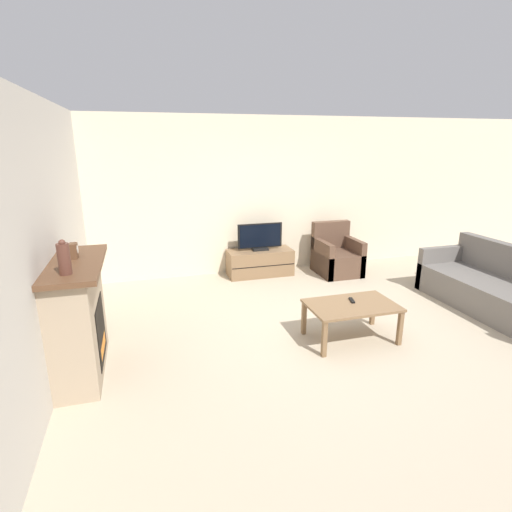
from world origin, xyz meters
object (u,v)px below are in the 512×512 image
object	(u,v)px
tv	(260,238)
armchair	(336,257)
tv_stand	(260,262)
mantel_clock	(74,251)
remote	(352,300)
couch	(500,292)
mantel_vase_left	(64,258)
coffee_table	(352,308)
fireplace	(78,317)

from	to	relation	value
tv	armchair	size ratio (longest dim) A/B	0.89
tv_stand	mantel_clock	bearing A→B (deg)	-138.26
remote	couch	xyz separation A→B (m)	(2.32, 0.07, -0.17)
tv	armchair	bearing A→B (deg)	-11.53
mantel_vase_left	tv_stand	world-z (taller)	mantel_vase_left
mantel_vase_left	tv_stand	xyz separation A→B (m)	(2.60, 2.83, -1.08)
mantel_vase_left	tv_stand	bearing A→B (deg)	47.45
tv_stand	armchair	world-z (taller)	armchair
coffee_table	remote	xyz separation A→B (m)	(0.05, 0.09, 0.06)
fireplace	tv_stand	distance (m)	3.60
tv	remote	distance (m)	2.54
mantel_clock	armchair	bearing A→B (deg)	27.44
mantel_clock	tv	world-z (taller)	mantel_clock
fireplace	mantel_vase_left	xyz separation A→B (m)	(0.02, -0.38, 0.72)
fireplace	coffee_table	size ratio (longest dim) A/B	1.24
tv_stand	remote	distance (m)	2.54
mantel_clock	remote	xyz separation A→B (m)	(2.98, -0.19, -0.79)
coffee_table	couch	size ratio (longest dim) A/B	0.47
couch	tv_stand	bearing A→B (deg)	138.01
fireplace	coffee_table	bearing A→B (deg)	-2.84
mantel_clock	coffee_table	bearing A→B (deg)	-5.35
fireplace	armchair	size ratio (longest dim) A/B	1.44
mantel_clock	fireplace	bearing A→B (deg)	-97.86
remote	mantel_vase_left	bearing A→B (deg)	-159.55
fireplace	remote	distance (m)	3.00
mantel_clock	armchair	xyz separation A→B (m)	(3.93, 2.04, -0.95)
tv_stand	couch	world-z (taller)	couch
fireplace	tv	bearing A→B (deg)	43.06
armchair	coffee_table	size ratio (longest dim) A/B	0.86
fireplace	tv_stand	world-z (taller)	fireplace
mantel_clock	couch	world-z (taller)	mantel_clock
mantel_clock	tv_stand	world-z (taller)	mantel_clock
mantel_clock	armchair	world-z (taller)	mantel_clock
tv_stand	couch	bearing A→B (deg)	-41.99
fireplace	armchair	bearing A→B (deg)	28.78
tv_stand	tv	distance (m)	0.44
mantel_clock	armchair	size ratio (longest dim) A/B	0.17
mantel_vase_left	mantel_clock	bearing A→B (deg)	89.91
tv	remote	xyz separation A→B (m)	(0.38, -2.50, -0.21)
tv_stand	tv	xyz separation A→B (m)	(0.00, -0.00, 0.44)
remote	armchair	bearing A→B (deg)	81.17
coffee_table	fireplace	bearing A→B (deg)	177.16
armchair	remote	world-z (taller)	armchair
mantel_clock	armchair	distance (m)	4.53
mantel_vase_left	remote	world-z (taller)	mantel_vase_left
couch	fireplace	bearing A→B (deg)	-179.91
tv	couch	size ratio (longest dim) A/B	0.36
mantel_vase_left	armchair	size ratio (longest dim) A/B	0.35
mantel_vase_left	armchair	distance (m)	4.80
remote	couch	world-z (taller)	couch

